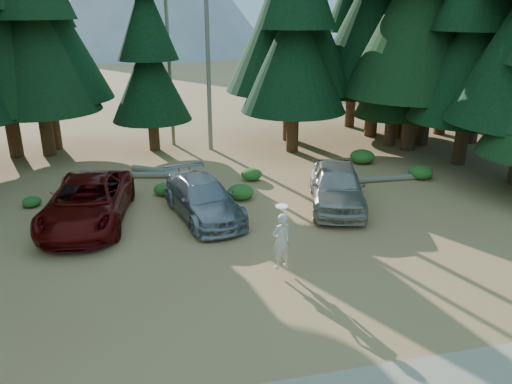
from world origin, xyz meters
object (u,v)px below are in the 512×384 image
at_px(frisbee_player, 281,241).
at_px(log_left, 145,175).
at_px(silver_minivan_right, 337,186).
at_px(log_right, 384,179).
at_px(silver_minivan_center, 203,198).
at_px(log_mid, 167,172).
at_px(red_pickup, 87,202).

distance_m(frisbee_player, log_left, 11.00).
xyz_separation_m(frisbee_player, log_left, (-3.84, 10.27, -0.95)).
relative_size(silver_minivan_right, log_right, 1.19).
xyz_separation_m(silver_minivan_center, log_right, (8.75, 2.25, -0.60)).
bearing_deg(log_mid, silver_minivan_center, -45.07).
bearing_deg(red_pickup, frisbee_player, -34.79).
distance_m(red_pickup, log_mid, 6.05).
relative_size(red_pickup, log_left, 1.42).
height_order(silver_minivan_right, frisbee_player, frisbee_player).
bearing_deg(silver_minivan_center, log_right, 1.97).
bearing_deg(log_mid, log_right, 15.76).
bearing_deg(log_right, silver_minivan_right, -142.65).
bearing_deg(silver_minivan_center, red_pickup, 162.66).
bearing_deg(log_mid, silver_minivan_right, -6.80).
distance_m(red_pickup, silver_minivan_right, 9.73).
bearing_deg(silver_minivan_center, log_mid, 88.67).
height_order(silver_minivan_center, log_mid, silver_minivan_center).
bearing_deg(log_left, red_pickup, -102.20).
bearing_deg(log_right, frisbee_player, -132.41).
bearing_deg(frisbee_player, red_pickup, -59.43).
xyz_separation_m(log_left, log_mid, (1.05, 0.17, 0.01)).
distance_m(log_left, log_mid, 1.06).
distance_m(log_left, log_right, 11.28).
relative_size(silver_minivan_center, log_mid, 1.32).
distance_m(frisbee_player, log_mid, 10.84).
distance_m(red_pickup, log_right, 13.19).
bearing_deg(silver_minivan_right, log_mid, 156.57).
height_order(silver_minivan_center, log_right, silver_minivan_center).
height_order(frisbee_player, log_left, frisbee_player).
relative_size(silver_minivan_center, log_right, 1.18).
bearing_deg(silver_minivan_right, log_right, 52.79).
relative_size(silver_minivan_center, frisbee_player, 2.54).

